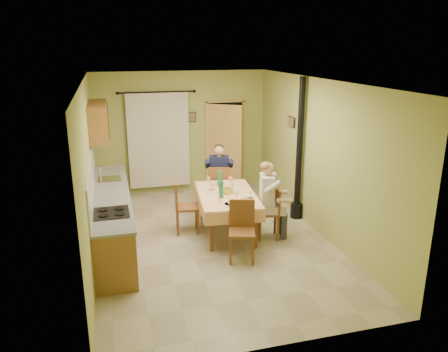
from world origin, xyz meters
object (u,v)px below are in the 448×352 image
object	(u,v)px
chair_far	(219,198)
chair_left	(186,217)
dining_table	(227,213)
man_right	(269,191)
stove_flue	(298,169)
chair_right	(268,222)
chair_near	(242,243)
man_far	(219,171)

from	to	relation	value
chair_far	chair_left	bearing A→B (deg)	-121.85
dining_table	chair_far	bearing A→B (deg)	88.78
chair_far	man_right	distance (m)	1.68
man_right	stove_flue	xyz separation A→B (m)	(0.90, 0.75, 0.15)
man_right	chair_right	bearing A→B (deg)	-90.00
chair_near	man_right	world-z (taller)	man_right
chair_far	man_right	bearing A→B (deg)	-57.27
chair_left	chair_right	bearing A→B (deg)	71.70
chair_far	stove_flue	size ratio (longest dim) A/B	0.36
chair_right	chair_left	world-z (taller)	chair_left
chair_far	chair_left	distance (m)	1.19
chair_right	stove_flue	xyz separation A→B (m)	(0.89, 0.75, 0.74)
chair_right	stove_flue	world-z (taller)	stove_flue
chair_right	man_far	world-z (taller)	man_far
dining_table	man_far	world-z (taller)	man_far
stove_flue	man_right	bearing A→B (deg)	-140.18
chair_right	man_far	xyz separation A→B (m)	(-0.53, 1.51, 0.59)
dining_table	chair_left	xyz separation A→B (m)	(-0.71, 0.25, -0.09)
chair_right	chair_left	distance (m)	1.53
chair_near	chair_right	bearing A→B (deg)	-119.84
man_far	man_right	size ratio (longest dim) A/B	1.00
man_right	stove_flue	bearing A→B (deg)	-37.60
man_far	stove_flue	bearing A→B (deg)	-14.52
chair_right	chair_near	bearing A→B (deg)	146.13
chair_left	man_far	distance (m)	1.34
dining_table	chair_left	world-z (taller)	chair_left
chair_near	stove_flue	world-z (taller)	stove_flue
chair_far	stove_flue	xyz separation A→B (m)	(1.42, -0.74, 0.73)
dining_table	chair_right	size ratio (longest dim) A/B	1.93
chair_far	chair_near	world-z (taller)	chair_far
stove_flue	chair_right	bearing A→B (deg)	-139.69
chair_far	man_far	distance (m)	0.59
chair_right	chair_left	bearing A→B (deg)	77.27
chair_right	man_right	size ratio (longest dim) A/B	0.67
chair_near	stove_flue	bearing A→B (deg)	-121.60
chair_right	man_far	distance (m)	1.70
chair_near	chair_left	size ratio (longest dim) A/B	0.99
man_right	dining_table	bearing A→B (deg)	70.89
chair_near	chair_right	size ratio (longest dim) A/B	1.04
man_far	chair_near	bearing A→B (deg)	-81.44
stove_flue	man_far	bearing A→B (deg)	151.99
dining_table	man_far	bearing A→B (deg)	88.69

